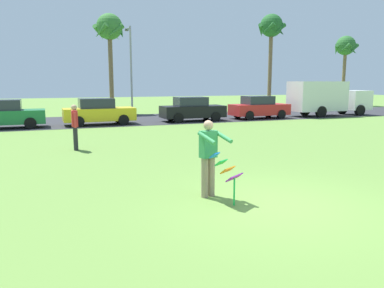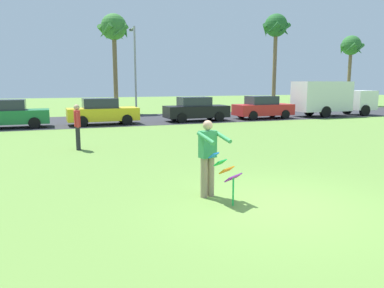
% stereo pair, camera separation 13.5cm
% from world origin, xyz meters
% --- Properties ---
extents(ground_plane, '(120.00, 120.00, 0.00)m').
position_xyz_m(ground_plane, '(0.00, 0.00, 0.00)').
color(ground_plane, olive).
extents(road_strip, '(120.00, 8.00, 0.01)m').
position_xyz_m(road_strip, '(0.00, 19.25, 0.01)').
color(road_strip, '#2D2D33').
rests_on(road_strip, ground).
extents(person_kite_flyer, '(0.65, 0.73, 1.73)m').
position_xyz_m(person_kite_flyer, '(-1.13, 1.08, 0.95)').
color(person_kite_flyer, gray).
rests_on(person_kite_flyer, ground).
extents(kite_held, '(0.65, 0.73, 1.08)m').
position_xyz_m(kite_held, '(-0.96, 0.47, 0.71)').
color(kite_held, blue).
rests_on(kite_held, ground).
extents(parked_car_green, '(4.21, 1.85, 1.60)m').
position_xyz_m(parked_car_green, '(-6.66, 16.85, 0.77)').
color(parked_car_green, '#1E7238').
rests_on(parked_car_green, ground).
extents(parked_car_yellow, '(4.23, 1.89, 1.60)m').
position_xyz_m(parked_car_yellow, '(-1.51, 16.85, 0.77)').
color(parked_car_yellow, yellow).
rests_on(parked_car_yellow, ground).
extents(parked_car_black, '(4.21, 1.86, 1.60)m').
position_xyz_m(parked_car_black, '(4.57, 16.85, 0.77)').
color(parked_car_black, black).
rests_on(parked_car_black, ground).
extents(parked_car_red, '(4.24, 1.92, 1.60)m').
position_xyz_m(parked_car_red, '(9.66, 16.85, 0.77)').
color(parked_car_red, red).
rests_on(parked_car_red, ground).
extents(parked_truck_white_box, '(6.71, 2.15, 2.62)m').
position_xyz_m(parked_truck_white_box, '(15.53, 16.85, 1.41)').
color(parked_truck_white_box, silver).
rests_on(parked_truck_white_box, ground).
extents(palm_tree_right_near, '(2.58, 2.71, 8.08)m').
position_xyz_m(palm_tree_right_near, '(0.71, 25.58, 6.70)').
color(palm_tree_right_near, brown).
rests_on(palm_tree_right_near, ground).
extents(palm_tree_centre_far, '(2.58, 2.71, 8.85)m').
position_xyz_m(palm_tree_centre_far, '(15.60, 24.88, 7.41)').
color(palm_tree_centre_far, brown).
rests_on(palm_tree_centre_far, ground).
extents(palm_tree_far_left, '(2.58, 2.71, 7.62)m').
position_xyz_m(palm_tree_far_left, '(26.77, 27.30, 6.27)').
color(palm_tree_far_left, brown).
rests_on(palm_tree_far_left, ground).
extents(streetlight_pole, '(0.24, 1.65, 7.00)m').
position_xyz_m(streetlight_pole, '(2.14, 24.50, 4.00)').
color(streetlight_pole, '#9E9EA3').
rests_on(streetlight_pole, ground).
extents(person_walker_near, '(0.22, 0.57, 1.73)m').
position_xyz_m(person_walker_near, '(-3.47, 8.34, 0.93)').
color(person_walker_near, '#26262B').
rests_on(person_walker_near, ground).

